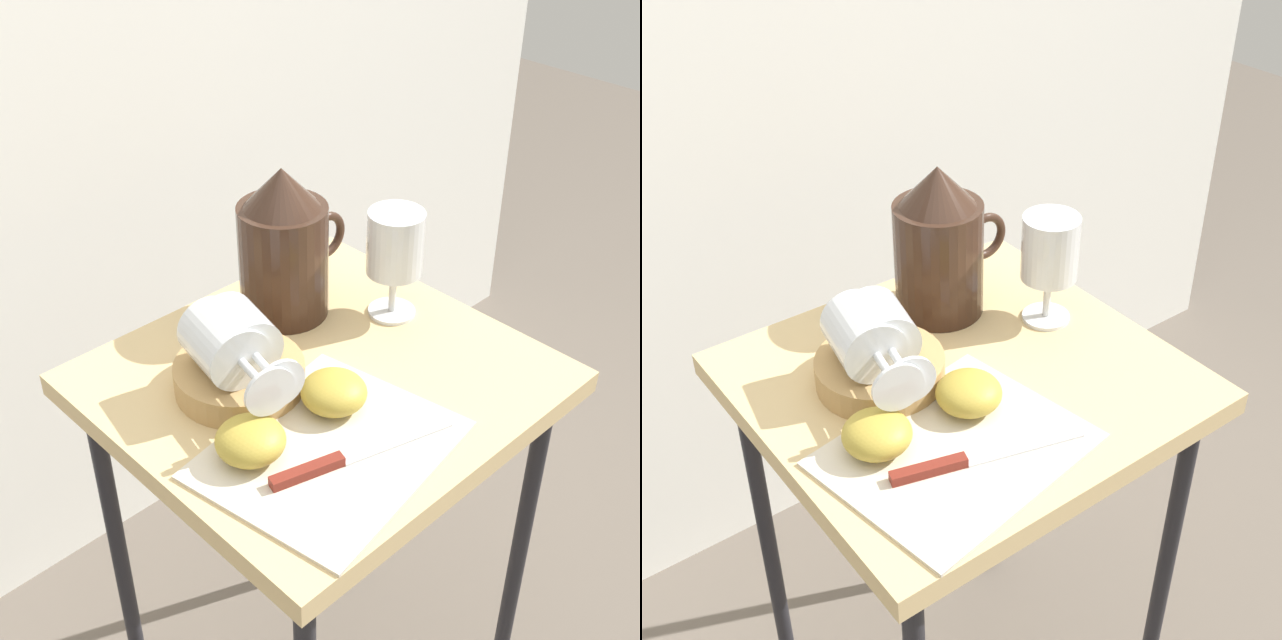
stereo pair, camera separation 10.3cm
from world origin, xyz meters
TOP-DOWN VIEW (x-y plane):
  - table at (0.00, 0.00)m, footprint 0.50×0.47m
  - linen_napkin at (-0.09, -0.11)m, footprint 0.30×0.26m
  - basket_tray at (-0.09, 0.05)m, footprint 0.16×0.16m
  - pitcher at (0.06, 0.13)m, footprint 0.17×0.12m
  - wine_glass_upright at (0.16, 0.03)m, footprint 0.07×0.07m
  - wine_glass_tipped_near at (-0.11, 0.05)m, footprint 0.10×0.16m
  - wine_glass_tipped_far at (-0.09, 0.04)m, footprint 0.10×0.15m
  - apple_half_left at (-0.16, -0.06)m, footprint 0.08×0.08m
  - apple_half_right at (-0.03, -0.06)m, footprint 0.08×0.08m
  - knife at (-0.10, -0.13)m, footprint 0.22×0.08m

SIDE VIEW (x-z plane):
  - table at x=0.00m, z-range 0.27..0.95m
  - linen_napkin at x=-0.09m, z-range 0.69..0.69m
  - knife at x=-0.10m, z-range 0.69..0.70m
  - basket_tray at x=-0.09m, z-range 0.69..0.72m
  - apple_half_left at x=-0.16m, z-range 0.69..0.73m
  - apple_half_right at x=-0.03m, z-range 0.69..0.73m
  - wine_glass_tipped_near at x=-0.11m, z-range 0.72..0.80m
  - wine_glass_tipped_far at x=-0.09m, z-range 0.72..0.80m
  - pitcher at x=0.06m, z-range 0.67..0.88m
  - wine_glass_upright at x=0.16m, z-range 0.71..0.86m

